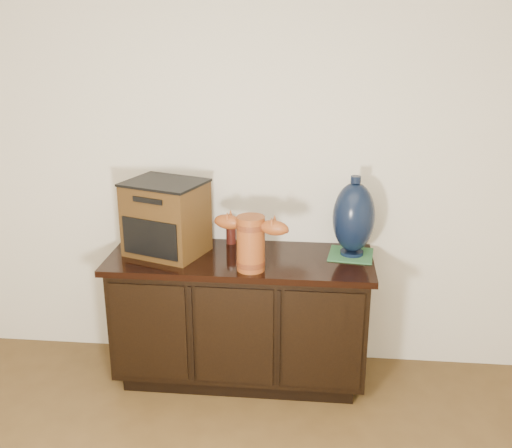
# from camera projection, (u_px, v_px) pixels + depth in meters

# --- Properties ---
(room) EXTENTS (5.00, 5.00, 5.00)m
(room) POSITION_uv_depth(u_px,v_px,m) (76.00, 445.00, 1.03)
(room) COLOR #533B1C
(room) RESTS_ON ground
(sideboard) EXTENTS (1.46, 0.56, 0.75)m
(sideboard) POSITION_uv_depth(u_px,v_px,m) (241.00, 317.00, 3.42)
(sideboard) COLOR black
(sideboard) RESTS_ON ground
(terracotta_vessel) EXTENTS (0.41, 0.19, 0.29)m
(terracotta_vessel) POSITION_uv_depth(u_px,v_px,m) (251.00, 240.00, 3.08)
(terracotta_vessel) COLOR #97481B
(terracotta_vessel) RESTS_ON sideboard
(tv_radio) EXTENTS (0.50, 0.45, 0.41)m
(tv_radio) POSITION_uv_depth(u_px,v_px,m) (166.00, 218.00, 3.30)
(tv_radio) COLOR #412910
(tv_radio) RESTS_ON sideboard
(green_mat) EXTENTS (0.27, 0.27, 0.01)m
(green_mat) POSITION_uv_depth(u_px,v_px,m) (351.00, 255.00, 3.33)
(green_mat) COLOR #2F693B
(green_mat) RESTS_ON sideboard
(lamp_base) EXTENTS (0.26, 0.26, 0.45)m
(lamp_base) POSITION_uv_depth(u_px,v_px,m) (354.00, 218.00, 3.26)
(lamp_base) COLOR black
(lamp_base) RESTS_ON green_mat
(spray_can) EXTENTS (0.06, 0.06, 0.17)m
(spray_can) POSITION_uv_depth(u_px,v_px,m) (231.00, 230.00, 3.48)
(spray_can) COLOR #58170F
(spray_can) RESTS_ON sideboard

